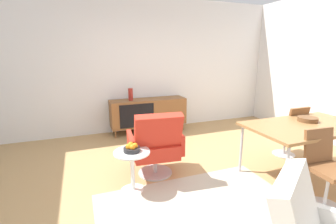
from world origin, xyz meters
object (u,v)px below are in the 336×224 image
at_px(dining_chair_back_right, 290,129).
at_px(fruit_bowl, 132,148).
at_px(wooden_bowl_on_table, 308,119).
at_px(vase_cobalt, 131,94).
at_px(sideboard, 148,112).
at_px(side_table_round, 132,167).
at_px(dining_table, 306,128).
at_px(dining_chair_front_left, 325,166).
at_px(lounge_chair_red, 156,144).

relative_size(dining_chair_back_right, fruit_bowl, 4.28).
distance_m(wooden_bowl_on_table, fruit_bowl, 2.45).
distance_m(vase_cobalt, dining_chair_back_right, 2.99).
bearing_deg(sideboard, side_table_round, -110.94).
relative_size(dining_table, dining_chair_front_left, 1.87).
bearing_deg(fruit_bowl, dining_chair_back_right, 2.28).
xyz_separation_m(wooden_bowl_on_table, fruit_bowl, (-2.42, 0.34, -0.21)).
relative_size(vase_cobalt, dining_chair_back_right, 0.29).
xyz_separation_m(dining_table, wooden_bowl_on_table, (0.15, 0.12, 0.07)).
distance_m(sideboard, dining_chair_front_left, 3.33).
bearing_deg(side_table_round, lounge_chair_red, 33.57).
bearing_deg(dining_chair_back_right, dining_table, -122.06).
xyz_separation_m(sideboard, side_table_round, (-0.82, -2.13, -0.12)).
relative_size(dining_chair_front_left, side_table_round, 1.65).
distance_m(dining_chair_front_left, lounge_chair_red, 1.99).
xyz_separation_m(dining_table, dining_chair_back_right, (0.35, 0.56, -0.23)).
height_order(vase_cobalt, dining_chair_back_right, vase_cobalt).
bearing_deg(fruit_bowl, side_table_round, 92.47).
bearing_deg(vase_cobalt, dining_chair_back_right, -43.08).
xyz_separation_m(vase_cobalt, dining_chair_front_left, (1.47, -3.15, -0.37)).
height_order(dining_table, fruit_bowl, dining_table).
relative_size(dining_table, fruit_bowl, 8.00).
height_order(wooden_bowl_on_table, dining_chair_front_left, dining_chair_front_left).
distance_m(dining_chair_front_left, dining_chair_back_right, 1.32).
bearing_deg(dining_chair_front_left, vase_cobalt, 115.09).
relative_size(dining_table, side_table_round, 3.08).
relative_size(side_table_round, fruit_bowl, 2.60).
distance_m(vase_cobalt, side_table_round, 2.24).
bearing_deg(dining_table, lounge_chair_red, 159.38).
bearing_deg(fruit_bowl, lounge_chair_red, 33.75).
bearing_deg(dining_chair_back_right, lounge_chair_red, 176.14).
xyz_separation_m(sideboard, dining_chair_front_left, (1.11, -3.14, 0.03)).
bearing_deg(sideboard, fruit_bowl, -110.93).
distance_m(dining_chair_back_right, lounge_chair_red, 2.24).
relative_size(vase_cobalt, dining_table, 0.16).
bearing_deg(vase_cobalt, lounge_chair_red, -92.01).
relative_size(sideboard, dining_chair_back_right, 1.87).
bearing_deg(sideboard, dining_table, -60.68).
bearing_deg(fruit_bowl, dining_table, -11.33).
relative_size(dining_chair_front_left, fruit_bowl, 4.28).
height_order(dining_table, dining_chair_front_left, dining_chair_front_left).
distance_m(dining_table, side_table_round, 2.34).
xyz_separation_m(dining_chair_back_right, lounge_chair_red, (-2.24, 0.15, -0.00)).
bearing_deg(wooden_bowl_on_table, dining_chair_back_right, 65.50).
bearing_deg(dining_table, wooden_bowl_on_table, 38.00).
distance_m(dining_chair_front_left, side_table_round, 2.18).
xyz_separation_m(vase_cobalt, lounge_chair_red, (-0.07, -1.88, -0.38)).
xyz_separation_m(sideboard, fruit_bowl, (-0.82, -2.13, 0.12)).
bearing_deg(dining_table, sideboard, 119.32).
relative_size(sideboard, dining_chair_front_left, 1.87).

